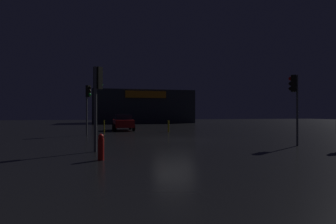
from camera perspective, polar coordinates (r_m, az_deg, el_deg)
ground_plane at (r=18.49m, az=1.26°, el=-5.48°), size 120.00×120.00×0.00m
store_building at (r=52.17m, az=-5.15°, el=1.03°), size 17.42×8.51×5.73m
traffic_signal_main at (r=22.85m, az=-15.58°, el=2.70°), size 0.43×0.42×3.82m
traffic_signal_opposite at (r=13.07m, az=-13.83°, el=4.23°), size 0.42×0.42×3.73m
traffic_signal_cross_left at (r=16.30m, az=23.74°, el=3.81°), size 0.42×0.42×3.67m
car_near at (r=28.71m, az=-8.90°, el=-1.97°), size 1.99×4.22×1.59m
fire_hydrant at (r=10.63m, az=-13.16°, el=-6.80°), size 0.22×0.22×0.94m
bollard_kerb_a at (r=25.92m, az=0.09°, el=-2.82°), size 0.14×0.14×1.05m
bollard_kerb_b at (r=25.06m, az=-12.54°, el=-2.83°), size 0.10×0.10×1.12m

